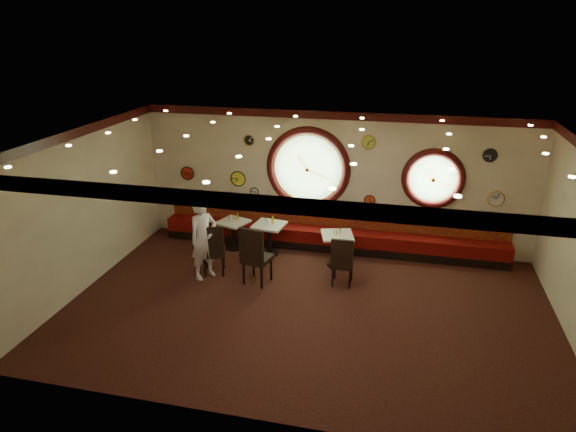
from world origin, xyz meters
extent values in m
cube|color=black|center=(0.00, 0.00, 0.00)|extent=(9.00, 6.00, 0.00)
cube|color=#B58E33|center=(0.00, 0.00, 3.20)|extent=(9.00, 6.00, 0.02)
cube|color=beige|center=(0.00, 3.00, 1.60)|extent=(9.00, 0.02, 3.20)
cube|color=beige|center=(0.00, -3.00, 1.60)|extent=(9.00, 0.02, 3.20)
cube|color=beige|center=(-4.50, 0.00, 1.60)|extent=(0.02, 6.00, 3.20)
cube|color=#380A0A|center=(0.00, 2.95, 3.11)|extent=(9.00, 0.10, 0.18)
cube|color=#380A0A|center=(0.00, -2.95, 3.11)|extent=(9.00, 0.10, 0.18)
cube|color=#380A0A|center=(-4.45, 0.00, 3.11)|extent=(0.10, 6.00, 0.18)
cube|color=black|center=(0.00, 2.72, 0.10)|extent=(8.00, 0.55, 0.20)
cube|color=#5C0807|center=(0.00, 2.72, 0.35)|extent=(8.00, 0.55, 0.30)
cube|color=#5E070E|center=(0.00, 2.94, 0.75)|extent=(8.00, 0.10, 0.55)
cylinder|color=#82BB70|center=(-0.60, 3.00, 1.85)|extent=(1.66, 0.02, 1.66)
torus|color=#380A0A|center=(-0.60, 2.98, 1.85)|extent=(1.98, 0.18, 1.98)
torus|color=gold|center=(-0.60, 2.95, 1.85)|extent=(1.61, 0.03, 1.61)
cylinder|color=#82BB70|center=(2.20, 3.00, 1.80)|extent=(1.10, 0.02, 1.10)
torus|color=#380A0A|center=(2.20, 2.98, 1.80)|extent=(1.38, 0.18, 1.38)
torus|color=gold|center=(2.20, 2.95, 1.80)|extent=(1.09, 0.03, 1.09)
cylinder|color=white|center=(3.55, 2.96, 1.45)|extent=(0.34, 0.03, 0.34)
cylinder|color=red|center=(-3.60, 2.96, 1.55)|extent=(0.32, 0.03, 0.32)
cylinder|color=yellow|center=(-2.30, 2.96, 1.50)|extent=(0.36, 0.03, 0.36)
cylinder|color=black|center=(3.30, 2.96, 2.40)|extent=(0.28, 0.03, 0.28)
cylinder|color=silver|center=(-1.90, 2.96, 1.20)|extent=(0.20, 0.03, 0.20)
cylinder|color=red|center=(0.85, 2.96, 1.20)|extent=(0.24, 0.03, 0.24)
cylinder|color=#B1D643|center=(0.75, 2.96, 2.55)|extent=(0.30, 0.03, 0.30)
cylinder|color=black|center=(-2.00, 2.96, 2.45)|extent=(0.24, 0.03, 0.24)
cylinder|color=black|center=(-2.22, 2.23, 0.03)|extent=(0.39, 0.39, 0.05)
cylinder|color=black|center=(-2.22, 2.23, 0.34)|extent=(0.11, 0.11, 0.63)
cube|color=silver|center=(-2.22, 2.23, 0.67)|extent=(0.80, 0.80, 0.04)
cylinder|color=black|center=(-1.32, 2.13, 0.03)|extent=(0.42, 0.42, 0.06)
cylinder|color=black|center=(-1.32, 2.13, 0.36)|extent=(0.12, 0.12, 0.67)
cube|color=silver|center=(-1.32, 2.13, 0.71)|extent=(0.75, 0.75, 0.05)
cylinder|color=black|center=(0.27, 1.91, 0.03)|extent=(0.42, 0.42, 0.06)
cylinder|color=black|center=(0.27, 1.91, 0.36)|extent=(0.11, 0.11, 0.67)
cube|color=silver|center=(0.27, 1.91, 0.71)|extent=(0.81, 0.81, 0.05)
cube|color=black|center=(-2.21, 0.95, 0.47)|extent=(0.60, 0.60, 0.08)
cube|color=black|center=(-2.15, 0.76, 0.83)|extent=(0.47, 0.20, 0.62)
cube|color=black|center=(-1.20, 0.76, 0.53)|extent=(0.63, 0.63, 0.09)
cube|color=black|center=(-1.25, 0.54, 0.92)|extent=(0.53, 0.18, 0.69)
cube|color=black|center=(0.50, 1.08, 0.44)|extent=(0.45, 0.45, 0.08)
cube|color=black|center=(0.50, 0.89, 0.77)|extent=(0.44, 0.06, 0.58)
cylinder|color=silver|center=(-2.32, 2.28, 0.74)|extent=(0.03, 0.03, 0.09)
cylinder|color=silver|center=(-1.43, 2.22, 0.78)|extent=(0.03, 0.03, 0.09)
cylinder|color=silver|center=(0.19, 1.92, 0.77)|extent=(0.03, 0.03, 0.09)
cylinder|color=silver|center=(-2.21, 2.21, 0.75)|extent=(0.04, 0.04, 0.11)
cylinder|color=silver|center=(-1.35, 2.11, 0.79)|extent=(0.04, 0.04, 0.11)
cylinder|color=silver|center=(0.25, 1.84, 0.79)|extent=(0.04, 0.04, 0.11)
cylinder|color=yellow|center=(-2.13, 2.33, 0.77)|extent=(0.05, 0.05, 0.17)
cylinder|color=gold|center=(-1.24, 2.20, 0.83)|extent=(0.06, 0.06, 0.18)
cylinder|color=orange|center=(0.32, 1.96, 0.81)|extent=(0.05, 0.05, 0.15)
imported|color=white|center=(-2.33, 0.74, 0.86)|extent=(0.69, 0.75, 1.72)
camera|label=1|loc=(1.54, -8.26, 5.08)|focal=32.00mm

